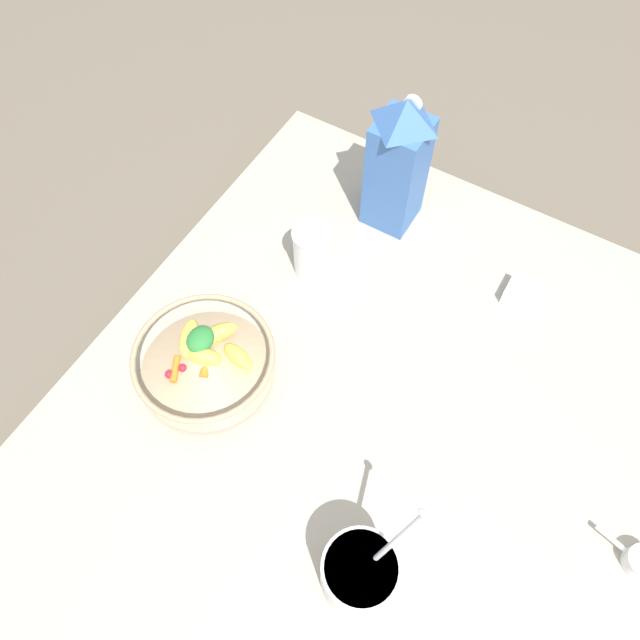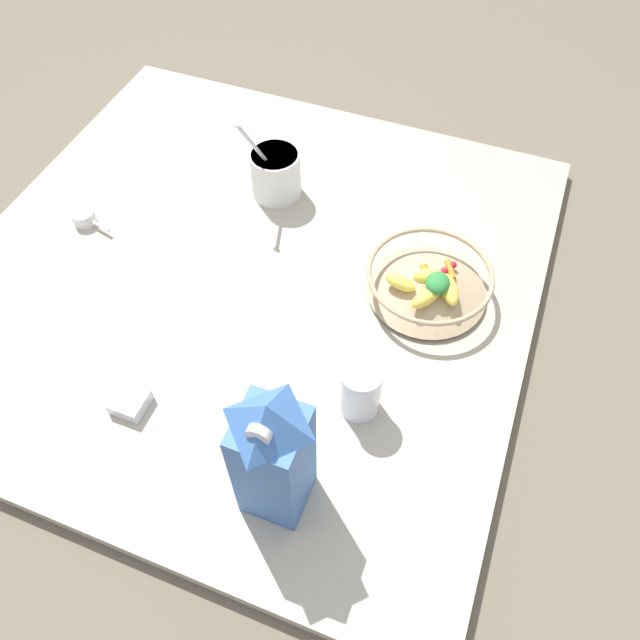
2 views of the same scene
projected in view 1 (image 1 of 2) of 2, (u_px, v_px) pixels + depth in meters
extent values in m
plane|color=#665B4C|center=(405.00, 445.00, 1.06)|extent=(6.00, 6.00, 0.00)
cube|color=#B2A893|center=(406.00, 441.00, 1.05)|extent=(1.14, 1.14, 0.04)
cylinder|color=tan|center=(208.00, 370.00, 1.09)|extent=(0.13, 0.13, 0.01)
cone|color=tan|center=(205.00, 362.00, 1.07)|extent=(0.23, 0.23, 0.05)
torus|color=tan|center=(203.00, 355.00, 1.04)|extent=(0.24, 0.24, 0.01)
ellipsoid|color=#EFD64C|center=(238.00, 356.00, 1.05)|extent=(0.07, 0.04, 0.03)
ellipsoid|color=#EFD64C|center=(204.00, 357.00, 1.05)|extent=(0.07, 0.05, 0.03)
ellipsoid|color=#EFD64C|center=(189.00, 339.00, 1.07)|extent=(0.06, 0.08, 0.03)
ellipsoid|color=#EFD64C|center=(218.00, 333.00, 1.07)|extent=(0.06, 0.07, 0.03)
cylinder|color=orange|center=(175.00, 369.00, 1.05)|extent=(0.03, 0.05, 0.01)
cylinder|color=orange|center=(206.00, 365.00, 1.05)|extent=(0.04, 0.05, 0.02)
sphere|color=red|center=(204.00, 359.00, 1.06)|extent=(0.01, 0.01, 0.01)
sphere|color=red|center=(169.00, 374.00, 1.04)|extent=(0.01, 0.01, 0.01)
sphere|color=red|center=(183.00, 368.00, 1.05)|extent=(0.01, 0.01, 0.01)
ellipsoid|color=#2D7F38|center=(200.00, 339.00, 1.05)|extent=(0.05, 0.06, 0.03)
cube|color=#3D6BB2|center=(396.00, 174.00, 1.17)|extent=(0.09, 0.09, 0.24)
pyramid|color=#3D6BB2|center=(406.00, 112.00, 1.04)|extent=(0.09, 0.09, 0.05)
cylinder|color=white|center=(412.00, 104.00, 1.06)|extent=(0.03, 0.01, 0.03)
cylinder|color=white|center=(359.00, 574.00, 0.88)|extent=(0.11, 0.11, 0.11)
cylinder|color=white|center=(361.00, 569.00, 0.84)|extent=(0.10, 0.10, 0.02)
cylinder|color=silver|center=(389.00, 546.00, 0.81)|extent=(0.05, 0.08, 0.17)
ellipsoid|color=silver|center=(424.00, 515.00, 0.76)|extent=(0.02, 0.02, 0.01)
cylinder|color=white|center=(312.00, 251.00, 1.16)|extent=(0.07, 0.07, 0.11)
torus|color=white|center=(312.00, 233.00, 1.11)|extent=(0.07, 0.07, 0.01)
cube|color=silver|center=(521.00, 294.00, 1.16)|extent=(0.06, 0.06, 0.03)
cube|color=brown|center=(520.00, 295.00, 1.16)|extent=(0.05, 0.05, 0.02)
cylinder|color=white|center=(611.00, 538.00, 0.94)|extent=(0.05, 0.02, 0.01)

